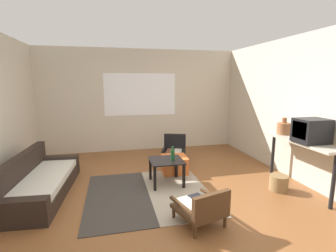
{
  "coord_description": "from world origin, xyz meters",
  "views": [
    {
      "loc": [
        -0.76,
        -3.61,
        1.85
      ],
      "look_at": [
        0.34,
        1.19,
        0.96
      ],
      "focal_mm": 26.32,
      "sensor_mm": 36.0,
      "label": 1
    }
  ],
  "objects_px": {
    "coffee_table": "(166,165)",
    "wicker_basket": "(279,183)",
    "console_shelf": "(300,146)",
    "clay_vase": "(284,128)",
    "glass_bottle": "(173,155)",
    "ottoman_orange": "(174,164)",
    "crt_television": "(311,131)",
    "armchair_by_window": "(174,149)",
    "couch": "(38,183)",
    "armchair_striped_foreground": "(202,207)"
  },
  "relations": [
    {
      "from": "armchair_by_window",
      "to": "couch",
      "type": "bearing_deg",
      "value": -153.67
    },
    {
      "from": "armchair_striped_foreground",
      "to": "armchair_by_window",
      "type": "bearing_deg",
      "value": 83.11
    },
    {
      "from": "ottoman_orange",
      "to": "crt_television",
      "type": "bearing_deg",
      "value": -37.75
    },
    {
      "from": "coffee_table",
      "to": "couch",
      "type": "bearing_deg",
      "value": 179.16
    },
    {
      "from": "ottoman_orange",
      "to": "glass_bottle",
      "type": "bearing_deg",
      "value": -107.56
    },
    {
      "from": "console_shelf",
      "to": "clay_vase",
      "type": "relative_size",
      "value": 4.87
    },
    {
      "from": "crt_television",
      "to": "clay_vase",
      "type": "height_order",
      "value": "crt_television"
    },
    {
      "from": "coffee_table",
      "to": "console_shelf",
      "type": "xyz_separation_m",
      "value": [
        2.17,
        -0.73,
        0.41
      ]
    },
    {
      "from": "wicker_basket",
      "to": "coffee_table",
      "type": "bearing_deg",
      "value": 159.38
    },
    {
      "from": "coffee_table",
      "to": "wicker_basket",
      "type": "relative_size",
      "value": 1.91
    },
    {
      "from": "armchair_striped_foreground",
      "to": "ottoman_orange",
      "type": "distance_m",
      "value": 1.93
    },
    {
      "from": "ottoman_orange",
      "to": "glass_bottle",
      "type": "xyz_separation_m",
      "value": [
        -0.18,
        -0.56,
        0.39
      ]
    },
    {
      "from": "console_shelf",
      "to": "wicker_basket",
      "type": "distance_m",
      "value": 0.73
    },
    {
      "from": "armchair_striped_foreground",
      "to": "crt_television",
      "type": "distance_m",
      "value": 2.22
    },
    {
      "from": "clay_vase",
      "to": "crt_television",
      "type": "bearing_deg",
      "value": -90.28
    },
    {
      "from": "coffee_table",
      "to": "glass_bottle",
      "type": "xyz_separation_m",
      "value": [
        0.11,
        -0.03,
        0.19
      ]
    },
    {
      "from": "armchair_striped_foreground",
      "to": "crt_television",
      "type": "height_order",
      "value": "crt_television"
    },
    {
      "from": "coffee_table",
      "to": "clay_vase",
      "type": "height_order",
      "value": "clay_vase"
    },
    {
      "from": "console_shelf",
      "to": "couch",
      "type": "bearing_deg",
      "value": 170.05
    },
    {
      "from": "armchair_by_window",
      "to": "armchair_striped_foreground",
      "type": "bearing_deg",
      "value": -96.89
    },
    {
      "from": "ottoman_orange",
      "to": "console_shelf",
      "type": "xyz_separation_m",
      "value": [
        1.88,
        -1.26,
        0.61
      ]
    },
    {
      "from": "couch",
      "to": "clay_vase",
      "type": "relative_size",
      "value": 6.74
    },
    {
      "from": "armchair_by_window",
      "to": "crt_television",
      "type": "distance_m",
      "value": 2.93
    },
    {
      "from": "crt_television",
      "to": "armchair_by_window",
      "type": "bearing_deg",
      "value": 126.49
    },
    {
      "from": "console_shelf",
      "to": "crt_television",
      "type": "relative_size",
      "value": 3.22
    },
    {
      "from": "coffee_table",
      "to": "armchair_striped_foreground",
      "type": "height_order",
      "value": "armchair_striped_foreground"
    },
    {
      "from": "clay_vase",
      "to": "wicker_basket",
      "type": "bearing_deg",
      "value": -129.26
    },
    {
      "from": "couch",
      "to": "coffee_table",
      "type": "distance_m",
      "value": 2.16
    },
    {
      "from": "coffee_table",
      "to": "ottoman_orange",
      "type": "relative_size",
      "value": 1.18
    },
    {
      "from": "console_shelf",
      "to": "crt_television",
      "type": "distance_m",
      "value": 0.36
    },
    {
      "from": "couch",
      "to": "clay_vase",
      "type": "bearing_deg",
      "value": -4.11
    },
    {
      "from": "coffee_table",
      "to": "wicker_basket",
      "type": "distance_m",
      "value": 1.97
    },
    {
      "from": "couch",
      "to": "crt_television",
      "type": "xyz_separation_m",
      "value": [
        4.32,
        -0.96,
        0.87
      ]
    },
    {
      "from": "armchair_striped_foreground",
      "to": "console_shelf",
      "type": "relative_size",
      "value": 0.48
    },
    {
      "from": "armchair_by_window",
      "to": "glass_bottle",
      "type": "distance_m",
      "value": 1.46
    },
    {
      "from": "armchair_by_window",
      "to": "clay_vase",
      "type": "relative_size",
      "value": 2.2
    },
    {
      "from": "ottoman_orange",
      "to": "armchair_striped_foreground",
      "type": "bearing_deg",
      "value": -93.74
    },
    {
      "from": "armchair_by_window",
      "to": "console_shelf",
      "type": "height_order",
      "value": "console_shelf"
    },
    {
      "from": "ottoman_orange",
      "to": "wicker_basket",
      "type": "distance_m",
      "value": 1.97
    },
    {
      "from": "coffee_table",
      "to": "wicker_basket",
      "type": "height_order",
      "value": "coffee_table"
    },
    {
      "from": "console_shelf",
      "to": "clay_vase",
      "type": "distance_m",
      "value": 0.5
    },
    {
      "from": "ottoman_orange",
      "to": "wicker_basket",
      "type": "xyz_separation_m",
      "value": [
        1.55,
        -1.22,
        -0.04
      ]
    },
    {
      "from": "coffee_table",
      "to": "wicker_basket",
      "type": "xyz_separation_m",
      "value": [
        1.83,
        -0.69,
        -0.24
      ]
    },
    {
      "from": "couch",
      "to": "armchair_striped_foreground",
      "type": "height_order",
      "value": "couch"
    },
    {
      "from": "armchair_by_window",
      "to": "glass_bottle",
      "type": "bearing_deg",
      "value": -105.59
    },
    {
      "from": "couch",
      "to": "wicker_basket",
      "type": "height_order",
      "value": "couch"
    },
    {
      "from": "armchair_by_window",
      "to": "crt_television",
      "type": "relative_size",
      "value": 1.46
    },
    {
      "from": "clay_vase",
      "to": "wicker_basket",
      "type": "xyz_separation_m",
      "value": [
        -0.34,
        -0.41,
        -0.87
      ]
    },
    {
      "from": "couch",
      "to": "armchair_striped_foreground",
      "type": "distance_m",
      "value": 2.72
    },
    {
      "from": "glass_bottle",
      "to": "wicker_basket",
      "type": "relative_size",
      "value": 0.82
    }
  ]
}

